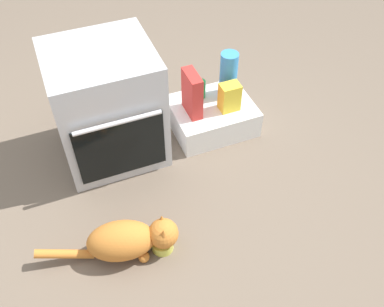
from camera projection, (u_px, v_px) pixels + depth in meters
ground at (133, 207)px, 2.36m from camera, size 8.00×8.00×0.00m
oven at (107, 106)px, 2.42m from camera, size 0.57×0.58×0.70m
pantry_cabinet at (212, 116)px, 2.75m from camera, size 0.51×0.41×0.18m
food_bowl at (162, 244)px, 2.17m from camera, size 0.11×0.11×0.08m
cat at (129, 240)px, 2.09m from camera, size 0.70×0.27×0.22m
snack_bag at (230, 97)px, 2.60m from camera, size 0.12×0.09×0.18m
soda_can at (200, 89)px, 2.70m from camera, size 0.07×0.07×0.12m
cereal_box at (192, 94)px, 2.54m from camera, size 0.07×0.18×0.28m
water_bottle at (228, 75)px, 2.65m from camera, size 0.11×0.11×0.30m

